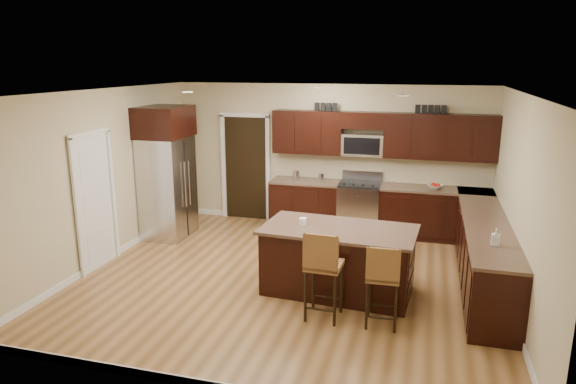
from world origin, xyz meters
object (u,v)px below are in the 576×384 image
(island, at_px, (338,262))
(stool_right, at_px, (383,277))
(range, at_px, (359,207))
(stool_mid, at_px, (323,265))
(refrigerator, at_px, (167,171))

(island, xyz_separation_m, stool_right, (0.67, -0.84, 0.22))
(island, relative_size, stool_right, 2.04)
(island, bearing_deg, stool_right, -47.50)
(range, height_order, stool_mid, stool_mid)
(range, bearing_deg, refrigerator, -160.78)
(stool_right, bearing_deg, island, 126.80)
(stool_right, bearing_deg, stool_mid, 178.60)
(refrigerator, bearing_deg, stool_right, -30.29)
(stool_mid, height_order, refrigerator, refrigerator)
(range, xyz_separation_m, island, (0.07, -2.67, -0.04))
(range, xyz_separation_m, stool_mid, (0.03, -3.52, 0.24))
(refrigerator, bearing_deg, range, 19.22)
(stool_right, bearing_deg, refrigerator, 147.83)
(stool_right, bearing_deg, range, 100.07)
(island, height_order, refrigerator, refrigerator)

